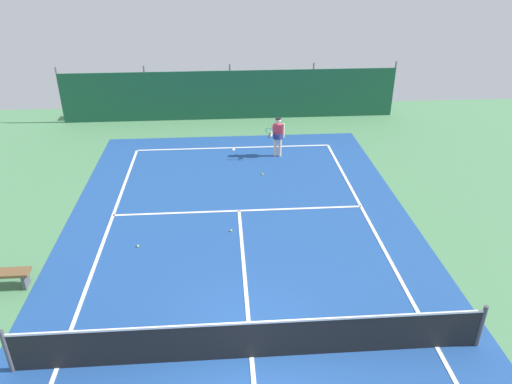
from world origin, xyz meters
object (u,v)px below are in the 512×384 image
object	(u,v)px
tennis_ball_near_player	(231,231)
tennis_player	(278,134)
tennis_ball_midcourt	(138,246)
parked_car	(206,91)
tennis_net	(251,340)
tennis_ball_by_sideline	(262,174)

from	to	relation	value
tennis_ball_near_player	tennis_player	bearing A→B (deg)	70.16
tennis_ball_midcourt	parked_car	size ratio (longest dim) A/B	0.02
tennis_net	tennis_ball_near_player	bearing A→B (deg)	93.31
tennis_ball_midcourt	tennis_player	bearing A→B (deg)	53.00
tennis_ball_by_sideline	tennis_player	bearing A→B (deg)	66.57
tennis_ball_near_player	parked_car	distance (m)	12.76
tennis_ball_by_sideline	parked_car	size ratio (longest dim) A/B	0.02
tennis_net	tennis_ball_by_sideline	bearing A→B (deg)	83.69
tennis_ball_near_player	parked_car	xyz separation A→B (m)	(-0.97, 12.70, 0.81)
tennis_net	tennis_player	xyz separation A→B (m)	(1.78, 10.89, 0.45)
tennis_net	tennis_player	size ratio (longest dim) A/B	6.17
tennis_player	tennis_ball_near_player	world-z (taller)	tennis_player
tennis_ball_midcourt	tennis_ball_near_player	bearing A→B (deg)	13.36
tennis_ball_midcourt	tennis_ball_by_sideline	xyz separation A→B (m)	(4.06, 4.63, 0.00)
tennis_ball_by_sideline	parked_car	world-z (taller)	parked_car
tennis_ball_midcourt	parked_car	xyz separation A→B (m)	(1.78, 13.35, 0.81)
tennis_ball_near_player	tennis_ball_midcourt	bearing A→B (deg)	-166.64
parked_car	tennis_ball_midcourt	bearing A→B (deg)	82.04
tennis_ball_by_sideline	tennis_net	bearing A→B (deg)	-96.31
tennis_player	tennis_ball_near_player	distance (m)	6.18
tennis_ball_near_player	parked_car	world-z (taller)	parked_car
tennis_ball_by_sideline	parked_car	bearing A→B (deg)	104.64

